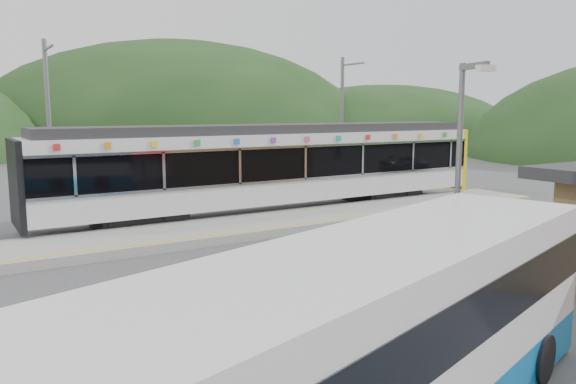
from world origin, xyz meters
TOP-DOWN VIEW (x-y plane):
  - ground at (0.00, 0.00)m, footprint 120.00×120.00m
  - hills at (6.19, 5.29)m, footprint 146.00×149.00m
  - platform at (0.00, 3.30)m, footprint 26.00×3.20m
  - yellow_line at (0.00, 2.00)m, footprint 26.00×0.10m
  - train at (1.57, 6.00)m, footprint 20.44×3.01m
  - catenary_mast_west at (-7.00, 8.56)m, footprint 0.18×1.80m
  - catenary_mast_east at (7.00, 8.56)m, footprint 0.18×1.80m
  - bus at (-6.26, -9.41)m, footprint 10.18×5.06m
  - lamp_post at (-1.29, -6.51)m, footprint 0.39×0.99m

SIDE VIEW (x-z plane):
  - ground at x=0.00m, z-range 0.00..0.00m
  - hills at x=6.19m, z-range -13.00..13.00m
  - platform at x=0.00m, z-range 0.00..0.30m
  - yellow_line at x=0.00m, z-range 0.30..0.31m
  - bus at x=-6.26m, z-range -0.05..2.66m
  - train at x=1.57m, z-range 0.19..3.93m
  - lamp_post at x=-1.29m, z-range 0.53..5.85m
  - catenary_mast_west at x=-7.00m, z-range 0.15..7.15m
  - catenary_mast_east at x=7.00m, z-range 0.15..7.15m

